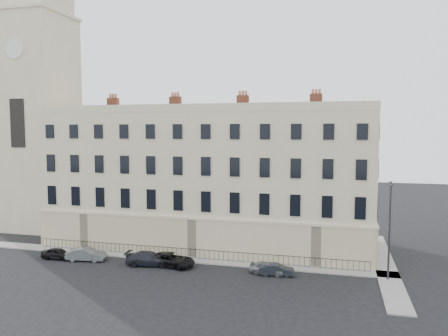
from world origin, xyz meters
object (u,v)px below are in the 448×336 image
(car_d, at_px, (171,260))
(car_b, at_px, (86,254))
(car_f, at_px, (277,270))
(car_e, at_px, (268,268))
(car_c, at_px, (149,259))
(streetlamp, at_px, (390,226))
(car_a, at_px, (58,254))

(car_d, bearing_deg, car_b, 101.59)
(car_b, height_order, car_f, car_b)
(car_b, height_order, car_d, car_b)
(car_f, bearing_deg, car_e, 71.97)
(car_b, distance_m, car_c, 6.82)
(car_e, xyz_separation_m, car_f, (0.85, -0.18, -0.03))
(car_d, distance_m, streetlamp, 20.27)
(car_f, bearing_deg, car_d, 83.55)
(car_f, bearing_deg, car_a, 85.66)
(car_c, xyz_separation_m, car_f, (12.38, 0.18, -0.13))
(car_f, height_order, streetlamp, streetlamp)
(car_a, bearing_deg, car_d, -88.23)
(car_b, height_order, streetlamp, streetlamp)
(car_f, distance_m, streetlamp, 10.58)
(car_b, bearing_deg, car_d, -95.94)
(car_e, height_order, car_f, car_e)
(car_d, bearing_deg, car_a, 102.22)
(car_a, height_order, car_f, car_a)
(streetlamp, bearing_deg, car_d, 175.98)
(car_c, relative_size, car_f, 1.42)
(car_b, distance_m, streetlamp, 29.14)
(car_b, relative_size, car_d, 0.85)
(car_a, relative_size, car_f, 1.04)
(car_c, relative_size, car_e, 1.39)
(car_b, height_order, car_e, car_b)
(car_b, relative_size, car_c, 0.86)
(car_d, distance_m, car_f, 10.20)
(car_b, bearing_deg, car_a, 86.49)
(car_c, xyz_separation_m, car_e, (11.53, 0.36, -0.10))
(car_a, relative_size, car_c, 0.73)
(car_b, distance_m, car_e, 18.35)
(streetlamp, bearing_deg, car_a, 176.29)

